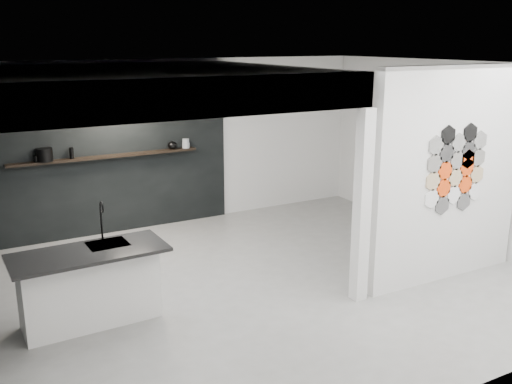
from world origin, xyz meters
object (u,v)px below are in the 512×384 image
object	(u,v)px
kettle	(172,145)
glass_bowl	(186,145)
partition_panel	(449,176)
stockpot	(44,155)
utensil_cup	(36,159)
glass_vase	(186,143)
kitchen_island	(90,285)
bottle_dark	(72,153)

from	to	relation	value
kettle	glass_bowl	xyz separation A→B (m)	(0.24, 0.00, -0.02)
partition_panel	stockpot	xyz separation A→B (m)	(-4.36, 3.87, 0.02)
glass_bowl	utensil_cup	xyz separation A→B (m)	(-2.41, 0.00, 0.00)
partition_panel	glass_vase	size ratio (longest dim) A/B	17.75
glass_vase	utensil_cup	xyz separation A→B (m)	(-2.41, 0.00, -0.03)
partition_panel	glass_bowl	distance (m)	4.39
partition_panel	kitchen_island	size ratio (longest dim) A/B	1.66
utensil_cup	glass_vase	bearing A→B (deg)	0.00
partition_panel	glass_vase	distance (m)	4.39
kitchen_island	glass_bowl	xyz separation A→B (m)	(2.35, 2.91, 0.91)
partition_panel	glass_vase	bearing A→B (deg)	118.23
bottle_dark	utensil_cup	bearing A→B (deg)	180.00
stockpot	kettle	distance (m)	2.04
glass_vase	utensil_cup	world-z (taller)	glass_vase
kettle	kitchen_island	bearing A→B (deg)	-127.34
utensil_cup	kettle	bearing A→B (deg)	0.00
kettle	glass_bowl	distance (m)	0.24
kettle	glass_bowl	bearing A→B (deg)	-1.44
stockpot	glass_vase	world-z (taller)	stockpot
partition_panel	utensil_cup	world-z (taller)	partition_panel
kettle	glass_vase	bearing A→B (deg)	-1.44
glass_vase	bottle_dark	world-z (taller)	bottle_dark
kettle	glass_bowl	world-z (taller)	kettle
bottle_dark	utensil_cup	size ratio (longest dim) A/B	1.78
kitchen_island	stockpot	world-z (taller)	stockpot
glass_vase	partition_panel	bearing A→B (deg)	-61.77
glass_vase	utensil_cup	size ratio (longest dim) A/B	1.62
partition_panel	utensil_cup	distance (m)	5.92
glass_vase	utensil_cup	bearing A→B (deg)	180.00
kettle	bottle_dark	bearing A→B (deg)	178.56
glass_vase	glass_bowl	bearing A→B (deg)	0.00
partition_panel	kitchen_island	world-z (taller)	partition_panel
stockpot	bottle_dark	size ratio (longest dim) A/B	1.41
kitchen_island	glass_vase	world-z (taller)	glass_vase
kitchen_island	kettle	world-z (taller)	kettle
kitchen_island	glass_vase	distance (m)	3.86
partition_panel	glass_bowl	world-z (taller)	partition_panel
stockpot	glass_vase	distance (m)	2.29
partition_panel	bottle_dark	bearing A→B (deg)	135.71
stockpot	kettle	xyz separation A→B (m)	(2.04, 0.00, -0.03)
kitchen_island	kettle	size ratio (longest dim) A/B	10.56
partition_panel	glass_bowl	bearing A→B (deg)	118.23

